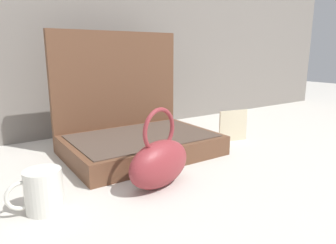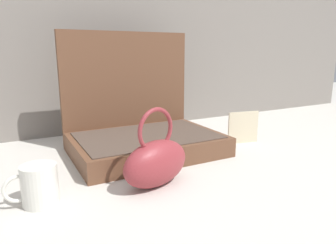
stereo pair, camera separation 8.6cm
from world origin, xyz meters
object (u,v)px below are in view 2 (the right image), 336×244
info_card_left (243,127)px  coffee_mug (39,185)px  open_suitcase (141,126)px  teal_pouch_handbag (156,161)px

info_card_left → coffee_mug: bearing=-157.5°
coffee_mug → info_card_left: (0.75, 0.16, 0.01)m
open_suitcase → teal_pouch_handbag: bearing=-105.9°
teal_pouch_handbag → info_card_left: (0.47, 0.19, -0.01)m
teal_pouch_handbag → coffee_mug: (-0.28, 0.03, -0.02)m
teal_pouch_handbag → info_card_left: 0.50m
info_card_left → open_suitcase: bearing=174.4°
coffee_mug → info_card_left: bearing=11.8°
teal_pouch_handbag → info_card_left: bearing=22.4°
coffee_mug → open_suitcase: bearing=35.9°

